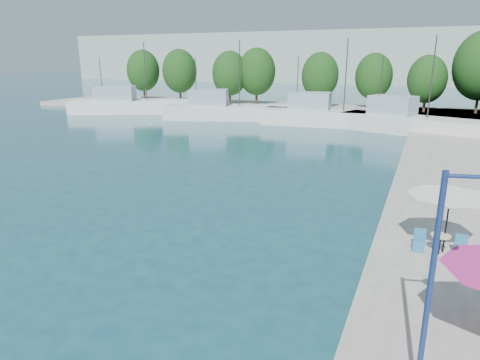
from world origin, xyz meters
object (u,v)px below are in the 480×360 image
at_px(umbrella_white, 449,202).
at_px(street_lamp, 453,248).
at_px(trawler_03, 326,116).
at_px(trawler_02, 224,111).
at_px(trawler_01, 131,105).
at_px(trawler_04, 408,123).

height_order(umbrella_white, street_lamp, street_lamp).
relative_size(trawler_03, umbrella_white, 5.42).
height_order(trawler_02, street_lamp, trawler_02).
distance_m(trawler_01, street_lamp, 58.51).
height_order(trawler_02, umbrella_white, trawler_02).
relative_size(trawler_01, street_lamp, 3.63).
bearing_deg(trawler_04, trawler_03, -173.61).
xyz_separation_m(trawler_01, trawler_03, (28.58, -0.99, 0.00)).
xyz_separation_m(trawler_02, street_lamp, (24.81, -41.56, 3.02)).
bearing_deg(trawler_01, umbrella_white, -65.97).
xyz_separation_m(trawler_02, umbrella_white, (25.17, -33.65, 1.50)).
bearing_deg(street_lamp, trawler_03, 90.49).
bearing_deg(trawler_03, trawler_04, -17.14).
relative_size(trawler_01, umbrella_white, 6.23).
bearing_deg(trawler_04, umbrella_white, -66.29).
height_order(trawler_03, trawler_04, same).
bearing_deg(trawler_04, trawler_01, -165.86).
relative_size(trawler_04, street_lamp, 3.05).
bearing_deg(street_lamp, trawler_02, 105.77).
xyz_separation_m(trawler_02, trawler_04, (22.37, -2.06, 0.00)).
xyz_separation_m(trawler_04, umbrella_white, (2.80, -31.59, 1.50)).
height_order(trawler_01, trawler_03, same).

